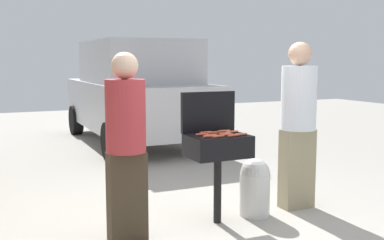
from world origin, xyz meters
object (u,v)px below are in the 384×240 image
object	(u,v)px
parked_minivan	(136,92)
hot_dog_6	(227,135)
hot_dog_3	(202,134)
propane_tank	(255,186)
hot_dog_9	(209,136)
person_left	(126,140)
hot_dog_1	(211,135)
hot_dog_10	(232,132)
hot_dog_2	(224,134)
bbq_grill	(218,149)
hot_dog_11	(241,134)
hot_dog_0	(224,131)
hot_dog_5	(213,133)
person_right	(298,119)
hot_dog_4	(233,135)
hot_dog_7	(218,136)

from	to	relation	value
parked_minivan	hot_dog_6	bearing A→B (deg)	82.55
hot_dog_3	hot_dog_6	bearing A→B (deg)	-29.32
propane_tank	parked_minivan	xyz separation A→B (m)	(0.24, 4.83, 0.70)
hot_dog_9	person_left	xyz separation A→B (m)	(-0.82, 0.04, 0.01)
hot_dog_1	propane_tank	world-z (taller)	hot_dog_1
hot_dog_3	hot_dog_10	bearing A→B (deg)	4.32
parked_minivan	hot_dog_2	bearing A→B (deg)	82.62
bbq_grill	hot_dog_11	distance (m)	0.27
hot_dog_1	parked_minivan	distance (m)	4.99
bbq_grill	hot_dog_0	xyz separation A→B (m)	(0.14, 0.13, 0.15)
propane_tank	hot_dog_10	bearing A→B (deg)	177.01
bbq_grill	hot_dog_11	world-z (taller)	hot_dog_11
hot_dog_2	hot_dog_3	distance (m)	0.23
hot_dog_0	person_left	xyz separation A→B (m)	(-1.11, -0.20, 0.01)
hot_dog_9	propane_tank	world-z (taller)	hot_dog_9
bbq_grill	hot_dog_11	bearing A→B (deg)	-36.73
hot_dog_1	hot_dog_5	bearing A→B (deg)	58.19
parked_minivan	hot_dog_0	bearing A→B (deg)	83.26
hot_dog_10	person_left	size ratio (longest dim) A/B	0.08
hot_dog_1	propane_tank	distance (m)	0.83
bbq_grill	hot_dog_11	xyz separation A→B (m)	(0.18, -0.14, 0.15)
bbq_grill	person_right	bearing A→B (deg)	4.51
hot_dog_2	bbq_grill	bearing A→B (deg)	164.36
hot_dog_6	parked_minivan	bearing A→B (deg)	82.48
hot_dog_11	propane_tank	size ratio (longest dim) A/B	0.21
bbq_grill	hot_dog_10	distance (m)	0.25
person_right	hot_dog_9	bearing A→B (deg)	-0.89
person_right	hot_dog_2	bearing A→B (deg)	-4.35
hot_dog_5	hot_dog_6	size ratio (longest dim) A/B	1.00
hot_dog_11	hot_dog_5	bearing A→B (deg)	132.53
hot_dog_0	hot_dog_2	distance (m)	0.16
hot_dog_1	hot_dog_2	distance (m)	0.17
propane_tank	person_left	size ratio (longest dim) A/B	0.36
propane_tank	hot_dog_5	bearing A→B (deg)	174.53
hot_dog_2	person_right	distance (m)	0.99
hot_dog_10	person_right	xyz separation A→B (m)	(0.85, 0.03, 0.08)
hot_dog_4	propane_tank	bearing A→B (deg)	27.63
hot_dog_3	parked_minivan	size ratio (longest dim) A/B	0.03
hot_dog_3	parked_minivan	distance (m)	4.92
bbq_grill	person_right	size ratio (longest dim) A/B	0.49
hot_dog_4	hot_dog_11	world-z (taller)	same
hot_dog_5	person_right	world-z (taller)	person_right
hot_dog_3	hot_dog_4	size ratio (longest dim) A/B	1.00
hot_dog_7	hot_dog_3	bearing A→B (deg)	117.57
hot_dog_4	hot_dog_1	bearing A→B (deg)	150.96
hot_dog_4	parked_minivan	world-z (taller)	parked_minivan
hot_dog_1	person_right	size ratio (longest dim) A/B	0.07
hot_dog_0	hot_dog_2	xyz separation A→B (m)	(-0.07, -0.14, 0.00)
hot_dog_11	hot_dog_0	bearing A→B (deg)	99.64
hot_dog_7	propane_tank	size ratio (longest dim) A/B	0.21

